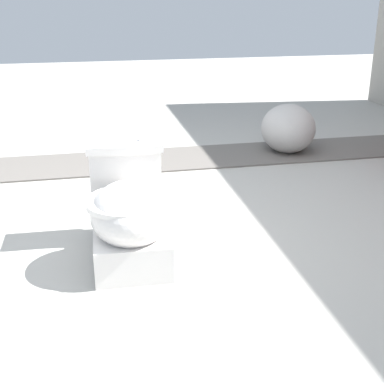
% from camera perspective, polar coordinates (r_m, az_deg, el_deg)
% --- Properties ---
extents(ground_plane, '(14.00, 14.00, 0.00)m').
position_cam_1_polar(ground_plane, '(2.76, -4.73, -4.82)').
color(ground_plane, '#A8A59E').
extents(gravel_strip, '(0.56, 8.00, 0.01)m').
position_cam_1_polar(gravel_strip, '(4.01, 0.02, 3.69)').
color(gravel_strip, '#605B56').
rests_on(gravel_strip, ground).
extents(toilet, '(0.64, 0.40, 0.52)m').
position_cam_1_polar(toilet, '(2.50, -6.73, -2.24)').
color(toilet, white).
rests_on(toilet, ground).
extents(boulder_near, '(0.54, 0.51, 0.37)m').
position_cam_1_polar(boulder_near, '(4.19, 10.22, 6.69)').
color(boulder_near, '#B7B2AD').
rests_on(boulder_near, ground).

